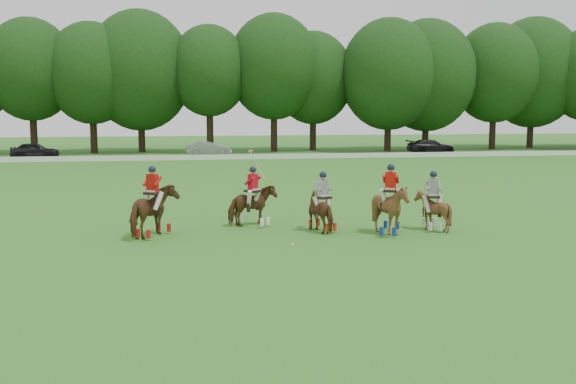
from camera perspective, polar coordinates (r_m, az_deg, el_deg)
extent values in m
plane|color=#2C7120|center=(19.07, -0.25, -5.82)|extent=(180.00, 180.00, 0.00)
cylinder|color=black|center=(68.81, -21.68, 5.27)|extent=(0.70, 0.70, 4.98)
ellipsoid|color=black|center=(68.90, -21.91, 10.09)|extent=(8.80, 8.80, 10.12)
cylinder|color=black|center=(67.41, -16.90, 5.30)|extent=(0.70, 0.70, 4.64)
ellipsoid|color=black|center=(67.48, -17.08, 10.07)|extent=(8.80, 8.80, 10.13)
cylinder|color=black|center=(68.00, -12.89, 5.30)|extent=(0.70, 0.70, 4.31)
ellipsoid|color=black|center=(68.08, -13.04, 10.49)|extent=(10.67, 10.67, 12.27)
cylinder|color=black|center=(66.42, -6.95, 5.79)|extent=(0.70, 0.70, 5.24)
ellipsoid|color=black|center=(66.51, -7.03, 10.65)|extent=(8.06, 8.06, 9.26)
cylinder|color=black|center=(67.28, -1.26, 5.84)|extent=(0.70, 0.70, 5.19)
ellipsoid|color=black|center=(67.40, -1.27, 11.08)|extent=(9.50, 9.50, 10.92)
cylinder|color=black|center=(69.41, 2.23, 5.59)|extent=(0.70, 0.70, 4.48)
ellipsoid|color=black|center=(69.47, 2.25, 10.10)|extent=(8.60, 8.60, 9.89)
cylinder|color=black|center=(68.64, 8.85, 5.38)|extent=(0.70, 0.70, 4.21)
ellipsoid|color=black|center=(68.71, 8.95, 10.30)|extent=(10.11, 10.11, 11.63)
cylinder|color=black|center=(71.51, 12.12, 5.32)|extent=(0.70, 0.70, 4.07)
ellipsoid|color=black|center=(71.57, 12.25, 10.09)|extent=(10.46, 10.46, 12.03)
cylinder|color=black|center=(74.95, 17.73, 5.50)|extent=(0.70, 0.70, 4.79)
ellipsoid|color=black|center=(75.04, 17.90, 10.04)|extent=(9.47, 9.47, 10.89)
cylinder|color=black|center=(78.92, 20.74, 5.32)|extent=(0.70, 0.70, 4.44)
ellipsoid|color=black|center=(79.00, 20.94, 9.88)|extent=(10.84, 10.84, 12.47)
cube|color=white|center=(56.56, -6.43, 3.11)|extent=(120.00, 0.10, 0.44)
imported|color=black|center=(62.32, -21.56, 3.48)|extent=(4.18, 1.69, 1.42)
imported|color=gray|center=(60.99, -7.09, 3.84)|extent=(4.30, 1.89, 1.37)
imported|color=black|center=(65.72, 12.58, 3.97)|extent=(4.81, 1.98, 1.39)
imported|color=#4D2714|center=(22.43, -11.89, -1.71)|extent=(1.87, 2.26, 1.75)
cube|color=black|center=(22.34, -11.94, -0.07)|extent=(0.66, 0.71, 0.08)
cylinder|color=tan|center=(22.51, -12.57, -0.24)|extent=(0.13, 0.20, 1.29)
imported|color=#4D2714|center=(24.04, -3.13, -1.24)|extent=(1.98, 1.98, 1.52)
cube|color=black|center=(23.97, -3.14, 0.09)|extent=(0.71, 0.71, 0.08)
cylinder|color=tan|center=(24.10, -2.70, 2.33)|extent=(0.56, 0.57, 1.08)
imported|color=#4D2714|center=(22.63, 9.06, -1.52)|extent=(1.98, 2.07, 1.78)
cube|color=black|center=(22.54, 9.09, 0.13)|extent=(0.63, 0.69, 0.08)
cylinder|color=tan|center=(22.52, 9.85, -0.09)|extent=(0.11, 0.20, 1.29)
imported|color=#4D2714|center=(23.01, 3.10, -1.75)|extent=(1.35, 1.84, 1.42)
cube|color=black|center=(22.93, 3.11, -0.47)|extent=(0.62, 0.69, 0.08)
cylinder|color=tan|center=(22.78, 2.49, -0.73)|extent=(0.11, 0.21, 1.29)
imported|color=#4D2714|center=(23.75, 12.72, -1.64)|extent=(1.36, 1.48, 1.42)
cube|color=black|center=(23.68, 12.75, -0.39)|extent=(0.53, 0.63, 0.08)
cylinder|color=tan|center=(23.63, 12.03, -0.58)|extent=(0.07, 0.21, 1.29)
sphere|color=white|center=(20.56, 0.41, -4.72)|extent=(0.09, 0.09, 0.09)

